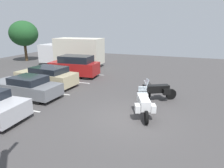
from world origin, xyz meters
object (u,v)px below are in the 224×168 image
box_truck (73,52)px  motorcycle_second (157,90)px  car_grey (26,87)px  motorcycle_touring (144,104)px  car_red (75,66)px  car_champagne (47,76)px

box_truck → motorcycle_second: bearing=-126.9°
motorcycle_second → car_grey: 8.22m
box_truck → car_grey: bearing=-165.8°
motorcycle_touring → car_grey: 7.64m
motorcycle_touring → car_red: bearing=50.6°
motorcycle_touring → car_champagne: size_ratio=0.44×
motorcycle_second → car_champagne: (0.24, 8.21, 0.08)m
motorcycle_second → car_grey: size_ratio=0.44×
motorcycle_second → car_champagne: size_ratio=0.44×
motorcycle_touring → motorcycle_second: 2.57m
box_truck → car_champagne: bearing=-163.5°
car_grey → car_champagne: size_ratio=1.00×
motorcycle_touring → box_truck: 14.59m
motorcycle_second → car_grey: motorcycle_second is taller
car_grey → box_truck: size_ratio=0.66×
motorcycle_touring → motorcycle_second: motorcycle_touring is taller
car_champagne → box_truck: bearing=16.5°
motorcycle_second → car_champagne: 8.21m
motorcycle_touring → car_grey: motorcycle_touring is taller
motorcycle_second → car_red: size_ratio=0.48×
car_red → box_truck: size_ratio=0.61×
car_grey → car_red: 5.87m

